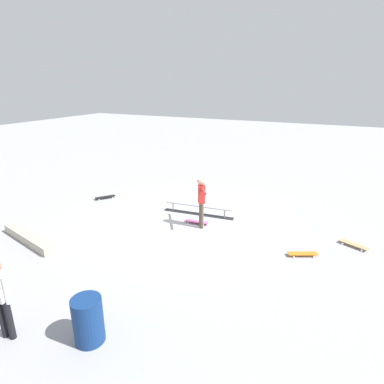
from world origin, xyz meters
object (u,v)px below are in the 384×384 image
object	(u,v)px
grind_rail	(198,211)
skater_main	(201,199)
skateboard_main	(197,222)
loose_skateboard_black	(105,197)
loose_skateboard_orange	(303,254)
bystander_white_shirt	(1,296)
skate_ledge	(29,238)
loose_skateboard_natural	(354,244)
trash_bin	(88,320)

from	to	relation	value
grind_rail	skater_main	xyz separation A→B (m)	(-0.55, 0.93, 0.83)
grind_rail	skateboard_main	size ratio (longest dim) A/B	3.22
loose_skateboard_black	skateboard_main	bearing A→B (deg)	-60.83
loose_skateboard_orange	loose_skateboard_black	size ratio (longest dim) A/B	1.06
bystander_white_shirt	loose_skateboard_orange	bearing A→B (deg)	40.47
skate_ledge	loose_skateboard_natural	bearing A→B (deg)	-155.86
loose_skateboard_natural	loose_skateboard_orange	bearing A→B (deg)	-112.86
grind_rail	trash_bin	xyz separation A→B (m)	(-0.74, 6.32, 0.31)
skate_ledge	trash_bin	distance (m)	4.89
skater_main	loose_skateboard_natural	size ratio (longest dim) A/B	2.06
loose_skateboard_orange	loose_skateboard_black	xyz separation A→B (m)	(7.93, -1.25, 0.00)
grind_rail	loose_skateboard_natural	xyz separation A→B (m)	(-5.08, 0.24, -0.07)
loose_skateboard_natural	trash_bin	distance (m)	7.48
loose_skateboard_orange	loose_skateboard_black	distance (m)	8.03
loose_skateboard_black	trash_bin	size ratio (longest dim) A/B	0.85
grind_rail	loose_skateboard_black	bearing A→B (deg)	-3.08
grind_rail	loose_skateboard_orange	distance (m)	4.09
grind_rail	skate_ledge	xyz separation A→B (m)	(3.62, 4.14, -0.01)
skate_ledge	skater_main	xyz separation A→B (m)	(-4.17, -3.21, 0.85)
grind_rail	bystander_white_shirt	size ratio (longest dim) A/B	1.63
skate_ledge	loose_skateboard_natural	distance (m)	9.53
skate_ledge	loose_skateboard_black	distance (m)	3.98
skater_main	loose_skateboard_natural	xyz separation A→B (m)	(-4.53, -0.69, -0.90)
skateboard_main	loose_skateboard_orange	xyz separation A→B (m)	(-3.52, 0.67, 0.00)
skater_main	skate_ledge	bearing A→B (deg)	-86.09
loose_skateboard_natural	loose_skateboard_orange	xyz separation A→B (m)	(1.25, 1.19, 0.00)
trash_bin	loose_skateboard_black	bearing A→B (deg)	-51.72
skater_main	loose_skateboard_black	size ratio (longest dim) A/B	2.20
grind_rail	loose_skateboard_natural	bearing A→B (deg)	171.72
skate_ledge	skater_main	bearing A→B (deg)	-142.42
loose_skateboard_black	loose_skateboard_natural	bearing A→B (deg)	-53.68
loose_skateboard_natural	grind_rail	bearing A→B (deg)	-159.17
skater_main	trash_bin	xyz separation A→B (m)	(-0.20, 5.39, -0.53)
skater_main	skateboard_main	xyz separation A→B (m)	(0.24, -0.17, -0.90)
loose_skateboard_natural	skate_ledge	bearing A→B (deg)	-132.37
skateboard_main	trash_bin	distance (m)	5.59
skateboard_main	loose_skateboard_natural	world-z (taller)	same
skateboard_main	loose_skateboard_black	distance (m)	4.44
skater_main	trash_bin	world-z (taller)	skater_main
skater_main	loose_skateboard_natural	distance (m)	4.67
loose_skateboard_orange	loose_skateboard_natural	bearing A→B (deg)	17.31
skater_main	bystander_white_shirt	bearing A→B (deg)	-45.14
skater_main	skateboard_main	size ratio (longest dim) A/B	2.06
loose_skateboard_black	trash_bin	world-z (taller)	trash_bin
bystander_white_shirt	trash_bin	distance (m)	1.61
loose_skateboard_natural	bystander_white_shirt	bearing A→B (deg)	-107.20
trash_bin	loose_skateboard_natural	bearing A→B (deg)	-125.48
loose_skateboard_natural	loose_skateboard_orange	distance (m)	1.73
skateboard_main	grind_rail	bearing A→B (deg)	-73.69
loose_skateboard_black	skate_ledge	bearing A→B (deg)	-136.40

